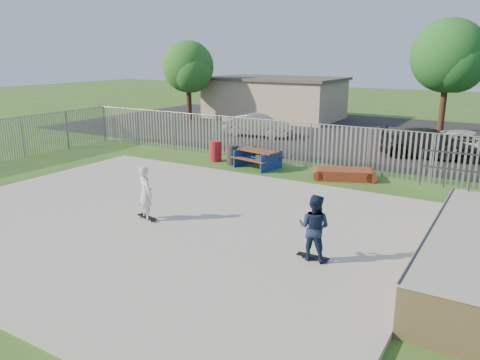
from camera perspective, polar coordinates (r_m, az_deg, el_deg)
The scene contains 18 objects.
ground at distance 14.54m, azimuth -9.40°, elevation -5.13°, with size 120.00×120.00×0.00m, color #37591E.
concrete_slab at distance 14.51m, azimuth -9.42°, elevation -4.85°, with size 15.00×12.00×0.15m, color #A3A39E.
fence at distance 17.34m, azimuth 2.86°, elevation 1.85°, with size 26.04×16.02×2.00m.
picnic_table at distance 21.10m, azimuth 2.18°, elevation 2.62°, with size 2.17×1.91×0.80m.
funbox at distance 19.62m, azimuth 12.57°, elevation 0.70°, with size 2.34×1.78×0.42m.
trash_bin_red at distance 22.37m, azimuth -3.01°, elevation 3.54°, with size 0.58×0.58×0.97m, color maroon.
trash_bin_grey at distance 21.67m, azimuth -0.92°, elevation 3.09°, with size 0.54×0.54×0.91m, color #2A292C.
parking_lot at distance 31.03m, azimuth 14.01°, elevation 5.50°, with size 40.00×18.00×0.02m, color black.
car_silver at distance 29.00m, azimuth 2.20°, elevation 6.67°, with size 1.44×4.13×1.36m, color #B0B0B5.
car_dark at distance 24.80m, azimuth 22.19°, elevation 4.15°, with size 1.97×4.85×1.41m, color black.
car_white at distance 25.45m, azimuth 26.20°, elevation 3.86°, with size 2.18×4.74×1.32m, color silver.
building at distance 37.51m, azimuth 4.20°, elevation 9.98°, with size 10.40×6.40×3.20m.
tree_left at distance 36.37m, azimuth -6.34°, elevation 13.54°, with size 3.86×3.86×5.95m.
tree_mid at distance 33.29m, azimuth 24.06°, elevation 13.64°, with size 4.65×4.65×7.17m.
skateboard_a at distance 11.68m, azimuth 8.86°, elevation -9.31°, with size 0.80×0.22×0.08m.
skateboard_b at distance 14.46m, azimuth -11.27°, elevation -4.54°, with size 0.82×0.39×0.08m.
skater_navy at distance 11.38m, azimuth 9.02°, elevation -5.73°, with size 0.80×0.62×1.64m, color #142140.
skater_white at distance 14.22m, azimuth -11.43°, elevation -1.57°, with size 0.60×0.39×1.64m, color silver.
Camera 1 is at (8.99, -10.28, 5.00)m, focal length 35.00 mm.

